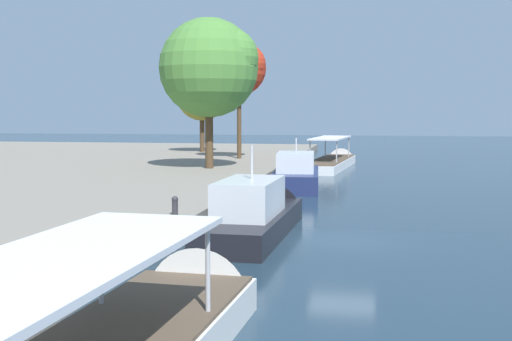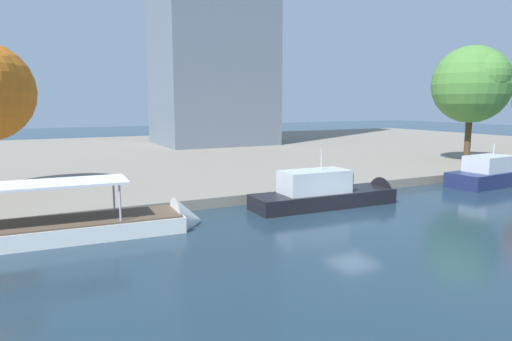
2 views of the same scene
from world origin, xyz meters
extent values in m
plane|color=#1E3342|center=(0.00, 0.00, 0.00)|extent=(220.00, 220.00, 0.00)
cone|color=silver|center=(-8.43, 3.12, 0.19)|extent=(1.53, 2.71, 2.64)
cylinder|color=#B2B2B7|center=(-11.92, 4.48, 1.74)|extent=(0.10, 0.10, 1.74)
cylinder|color=#B2B2B7|center=(-12.04, 2.13, 1.74)|extent=(0.10, 0.10, 1.74)
cube|color=silver|center=(-15.72, 3.50, 2.66)|extent=(8.57, 3.12, 0.12)
cube|color=black|center=(0.48, 3.53, 0.28)|extent=(9.39, 2.87, 1.27)
cone|color=black|center=(5.54, 3.37, 0.28)|extent=(1.28, 2.49, 2.46)
cube|color=silver|center=(-0.21, 3.55, 1.60)|extent=(4.25, 2.20, 1.38)
cube|color=black|center=(1.41, 3.50, 1.67)|extent=(1.18, 1.97, 0.83)
cylinder|color=silver|center=(0.25, 3.53, 2.94)|extent=(0.08, 0.08, 1.29)
cube|color=navy|center=(16.80, 3.76, 0.33)|extent=(8.70, 3.53, 1.59)
cone|color=navy|center=(21.43, 4.15, 0.33)|extent=(1.42, 2.78, 2.69)
cube|color=silver|center=(16.17, 3.71, 1.72)|extent=(4.00, 2.58, 1.20)
cube|color=black|center=(17.65, 3.83, 1.78)|extent=(1.19, 2.20, 0.72)
cylinder|color=silver|center=(16.59, 3.74, 2.77)|extent=(0.08, 0.08, 0.89)
cube|color=white|center=(31.76, 2.55, 0.15)|extent=(13.83, 3.91, 1.14)
cone|color=white|center=(39.05, 1.89, 0.15)|extent=(1.61, 2.54, 2.42)
cube|color=brown|center=(31.76, 2.55, 0.76)|extent=(13.55, 3.76, 0.08)
cylinder|color=#B2B2B7|center=(35.59, 3.29, 1.68)|extent=(0.10, 0.10, 1.76)
cylinder|color=#B2B2B7|center=(35.40, 1.14, 1.68)|extent=(0.10, 0.10, 1.76)
cylinder|color=#B2B2B7|center=(28.12, 3.97, 1.68)|extent=(0.10, 0.10, 1.76)
cylinder|color=#B2B2B7|center=(27.92, 1.82, 1.68)|extent=(0.10, 0.10, 1.76)
cube|color=silver|center=(31.76, 2.55, 2.62)|extent=(8.65, 3.23, 0.12)
cylinder|color=#2D2D33|center=(0.97, 6.88, 0.94)|extent=(0.25, 0.25, 0.58)
sphere|color=#2D2D33|center=(0.97, 6.88, 1.30)|extent=(0.27, 0.27, 0.27)
cylinder|color=#4C3823|center=(33.25, 10.88, 3.79)|extent=(0.40, 0.40, 6.28)
sphere|color=#B22D19|center=(33.25, 10.88, 8.76)|extent=(4.89, 4.89, 4.89)
sphere|color=#B22D19|center=(32.91, 10.12, 9.09)|extent=(3.41, 3.41, 3.41)
sphere|color=#B22D19|center=(33.65, 11.32, 8.71)|extent=(2.90, 2.90, 2.90)
cylinder|color=#4C3823|center=(42.14, 16.71, 2.62)|extent=(0.51, 0.51, 3.95)
sphere|color=olive|center=(42.14, 16.71, 6.61)|extent=(5.38, 5.38, 5.38)
sphere|color=olive|center=(42.07, 16.45, 6.63)|extent=(2.71, 2.71, 2.71)
sphere|color=olive|center=(42.99, 16.00, 7.04)|extent=(3.67, 3.67, 3.67)
cylinder|color=#4C3823|center=(22.77, 11.00, 3.00)|extent=(0.60, 0.60, 4.71)
sphere|color=#4C8438|center=(22.77, 11.00, 8.11)|extent=(7.35, 7.35, 7.35)
sphere|color=#4C8438|center=(21.71, 9.42, 8.38)|extent=(3.33, 3.33, 3.33)
sphere|color=#4C8438|center=(22.51, 9.39, 8.80)|extent=(4.33, 4.33, 4.33)
camera|label=1|loc=(-24.53, -1.11, 4.88)|focal=45.84mm
camera|label=2|loc=(-15.79, -19.23, 6.33)|focal=31.98mm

